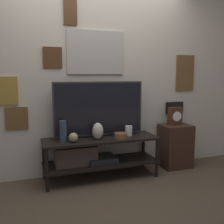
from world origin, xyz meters
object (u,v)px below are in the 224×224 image
Objects in this scene: vase_round_glass at (73,137)px; candle_jar at (129,131)px; vase_wide_bowl at (121,136)px; vase_tall_ceramic at (63,131)px; television at (99,109)px; mantel_clock at (175,116)px; vase_urn_stoneware at (98,131)px.

candle_jar reaches higher than vase_round_glass.
vase_tall_ceramic reaches higher than vase_wide_bowl.
mantel_clock is at bearing -0.62° from television.
vase_tall_ceramic is 1.97× the size of candle_jar.
television reaches higher than vase_urn_stoneware.
mantel_clock reaches higher than vase_tall_ceramic.
vase_round_glass is (-0.31, -0.04, -0.05)m from vase_urn_stoneware.
vase_round_glass is at bearing -173.28° from mantel_clock.
vase_round_glass is 1.50m from mantel_clock.
candle_jar is at bearing 2.43° from vase_tall_ceramic.
vase_tall_ceramic is at bearing -177.57° from candle_jar.
television reaches higher than candle_jar.
mantel_clock is (1.17, 0.13, 0.11)m from vase_urn_stoneware.
vase_round_glass is at bearing -30.46° from vase_tall_ceramic.
vase_tall_ceramic is (-0.42, 0.02, 0.02)m from vase_urn_stoneware.
vase_wide_bowl is at bearing -1.78° from vase_round_glass.
mantel_clock reaches higher than vase_wide_bowl.
candle_jar is (0.43, 0.06, -0.04)m from vase_urn_stoneware.
television is at bearing 26.69° from vase_round_glass.
candle_jar is (0.37, -0.09, -0.30)m from television.
candle_jar is at bearing 7.69° from vase_round_glass.
television is 0.30m from vase_urn_stoneware.
vase_urn_stoneware is 1.19m from mantel_clock.
mantel_clock reaches higher than vase_urn_stoneware.
vase_wide_bowl is at bearing -167.83° from mantel_clock.
vase_urn_stoneware is at bearing 7.60° from vase_round_glass.
vase_urn_stoneware is 0.32m from vase_round_glass.
mantel_clock is (1.11, -0.01, -0.15)m from television.
vase_round_glass reaches higher than vase_wide_bowl.
television is 5.72× the size of vase_urn_stoneware.
vase_urn_stoneware is at bearing -173.51° from mantel_clock.
vase_urn_stoneware is (-0.06, -0.15, -0.26)m from television.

